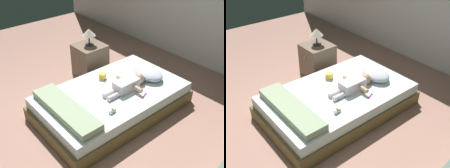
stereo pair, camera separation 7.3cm
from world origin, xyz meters
The scene contains 10 objects.
ground_plane centered at (0.00, 0.00, 0.00)m, with size 8.00×8.00×0.00m, color #A87968.
bed centered at (0.05, 0.86, 0.16)m, with size 1.22×2.03×0.33m.
pillow centered at (0.15, 1.46, 0.40)m, with size 0.46×0.32×0.14m.
baby centered at (0.16, 1.05, 0.40)m, with size 0.47×0.68×0.15m.
toothbrush centered at (0.42, 1.10, 0.34)m, with size 0.06×0.13×0.02m.
nightstand centered at (-0.92, 1.21, 0.28)m, with size 0.46×0.49×0.56m.
lamp centered at (-0.92, 1.21, 0.76)m, with size 0.21×0.21×0.28m.
blanket centered at (0.05, 0.13, 0.38)m, with size 1.10×0.29×0.09m.
toy_block centered at (-0.26, 0.95, 0.38)m, with size 0.12×0.12×0.09m.
baby_bottle centered at (0.42, 0.55, 0.36)m, with size 0.06×0.09×0.07m.
Camera 1 is at (2.30, -1.08, 2.33)m, focal length 42.80 mm.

